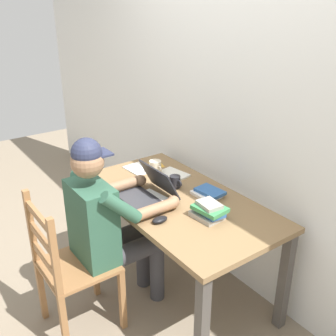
% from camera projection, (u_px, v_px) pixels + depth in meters
% --- Properties ---
extents(ground_plane, '(8.00, 8.00, 0.00)m').
position_uv_depth(ground_plane, '(176.00, 288.00, 2.90)').
color(ground_plane, gray).
extents(back_wall, '(6.00, 0.04, 2.60)m').
position_uv_depth(back_wall, '(233.00, 104.00, 2.62)').
color(back_wall, silver).
rests_on(back_wall, ground).
extents(desk, '(1.44, 0.76, 0.74)m').
position_uv_depth(desk, '(176.00, 211.00, 2.64)').
color(desk, olive).
rests_on(desk, ground).
extents(seated_person, '(0.50, 0.60, 1.25)m').
position_uv_depth(seated_person, '(109.00, 221.00, 2.45)').
color(seated_person, '#2D5642').
rests_on(seated_person, ground).
extents(wooden_chair, '(0.42, 0.42, 0.94)m').
position_uv_depth(wooden_chair, '(69.00, 267.00, 2.39)').
color(wooden_chair, olive).
rests_on(wooden_chair, ground).
extents(laptop, '(0.33, 0.34, 0.21)m').
position_uv_depth(laptop, '(146.00, 192.00, 2.58)').
color(laptop, '#232328').
rests_on(laptop, desk).
extents(computer_mouse, '(0.06, 0.10, 0.03)m').
position_uv_depth(computer_mouse, '(160.00, 220.00, 2.32)').
color(computer_mouse, black).
rests_on(computer_mouse, desk).
extents(coffee_mug_white, '(0.13, 0.09, 0.10)m').
position_uv_depth(coffee_mug_white, '(155.00, 167.00, 2.93)').
color(coffee_mug_white, beige).
rests_on(coffee_mug_white, desk).
extents(coffee_mug_dark, '(0.11, 0.07, 0.09)m').
position_uv_depth(coffee_mug_dark, '(175.00, 182.00, 2.73)').
color(coffee_mug_dark, black).
rests_on(coffee_mug_dark, desk).
extents(book_stack_main, '(0.21, 0.17, 0.10)m').
position_uv_depth(book_stack_main, '(209.00, 211.00, 2.36)').
color(book_stack_main, gray).
rests_on(book_stack_main, desk).
extents(book_stack_side, '(0.20, 0.16, 0.04)m').
position_uv_depth(book_stack_side, '(208.00, 193.00, 2.63)').
color(book_stack_side, white).
rests_on(book_stack_side, desk).
extents(paper_pile_near_laptop, '(0.23, 0.20, 0.01)m').
position_uv_depth(paper_pile_near_laptop, '(150.00, 198.00, 2.59)').
color(paper_pile_near_laptop, white).
rests_on(paper_pile_near_laptop, desk).
extents(paper_pile_back_corner, '(0.22, 0.18, 0.01)m').
position_uv_depth(paper_pile_back_corner, '(139.00, 169.00, 3.03)').
color(paper_pile_back_corner, white).
rests_on(paper_pile_back_corner, desk).
extents(paper_pile_side, '(0.24, 0.18, 0.01)m').
position_uv_depth(paper_pile_side, '(174.00, 174.00, 2.94)').
color(paper_pile_side, silver).
rests_on(paper_pile_side, desk).
extents(landscape_photo_print, '(0.15, 0.12, 0.00)m').
position_uv_depth(landscape_photo_print, '(157.00, 165.00, 3.11)').
color(landscape_photo_print, gold).
rests_on(landscape_photo_print, desk).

